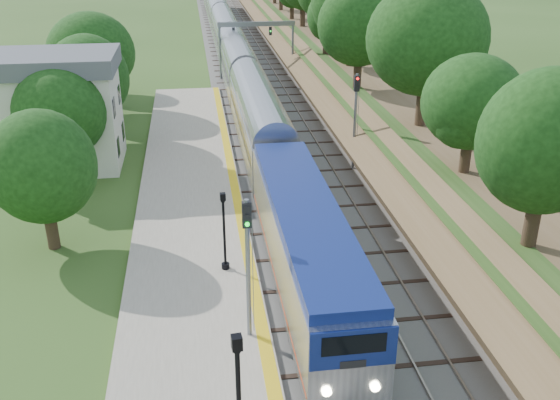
{
  "coord_description": "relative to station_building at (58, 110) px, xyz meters",
  "views": [
    {
      "loc": [
        -4.63,
        -13.73,
        16.01
      ],
      "look_at": [
        -0.5,
        15.53,
        2.8
      ],
      "focal_mm": 40.0,
      "sensor_mm": 36.0,
      "label": 1
    }
  ],
  "objects": [
    {
      "name": "trees_behind_platform",
      "position": [
        2.83,
        -9.33,
        0.44
      ],
      "size": [
        7.82,
        53.32,
        7.21
      ],
      "color": "#332316",
      "rests_on": "ground"
    },
    {
      "name": "trackbed",
      "position": [
        16.0,
        30.0,
        -4.02
      ],
      "size": [
        9.5,
        170.0,
        0.28
      ],
      "color": "#4C4944",
      "rests_on": "ground"
    },
    {
      "name": "station_building",
      "position": [
        0.0,
        0.0,
        0.0
      ],
      "size": [
        8.6,
        6.6,
        8.0
      ],
      "color": "beige",
      "rests_on": "ground"
    },
    {
      "name": "embankment",
      "position": [
        24.35,
        30.0,
        -2.14
      ],
      "size": [
        10.64,
        170.0,
        11.7
      ],
      "color": "brown",
      "rests_on": "ground"
    },
    {
      "name": "platform",
      "position": [
        8.8,
        -14.0,
        -3.9
      ],
      "size": [
        6.4,
        68.0,
        0.38
      ],
      "primitive_type": "cube",
      "color": "gray",
      "rests_on": "ground"
    },
    {
      "name": "signal_platform",
      "position": [
        11.1,
        -22.43,
        0.05
      ],
      "size": [
        0.36,
        0.28,
        6.11
      ],
      "color": "slate",
      "rests_on": "platform"
    },
    {
      "name": "train",
      "position": [
        14.0,
        30.18,
        -1.86
      ],
      "size": [
        2.95,
        118.2,
        4.33
      ],
      "color": "black",
      "rests_on": "trackbed"
    },
    {
      "name": "yellow_stripe",
      "position": [
        11.65,
        -14.0,
        -3.7
      ],
      "size": [
        0.55,
        68.0,
        0.01
      ],
      "primitive_type": "cube",
      "color": "gold",
      "rests_on": "platform"
    },
    {
      "name": "lamppost_far",
      "position": [
        10.44,
        -16.91,
        -1.91
      ],
      "size": [
        0.4,
        0.4,
        4.04
      ],
      "color": "black",
      "rests_on": "platform"
    },
    {
      "name": "signal_gantry",
      "position": [
        16.47,
        24.99,
        0.73
      ],
      "size": [
        8.4,
        0.38,
        6.2
      ],
      "color": "slate",
      "rests_on": "ground"
    },
    {
      "name": "signal_farside",
      "position": [
        20.2,
        -3.74,
        0.12
      ],
      "size": [
        0.37,
        0.29,
        6.69
      ],
      "color": "slate",
      "rests_on": "ground"
    }
  ]
}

